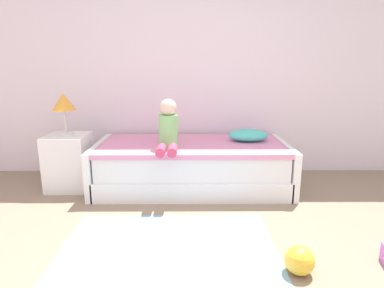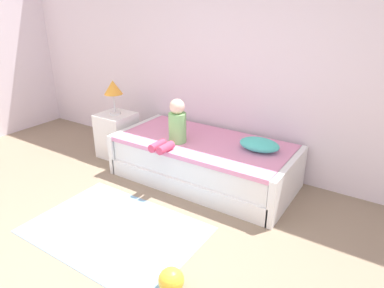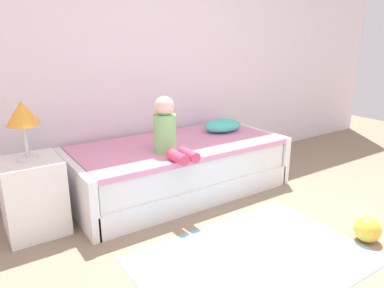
# 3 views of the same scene
# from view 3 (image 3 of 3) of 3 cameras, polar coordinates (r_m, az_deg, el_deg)

# --- Properties ---
(wall_rear) EXTENTS (7.20, 0.10, 2.90)m
(wall_rear) POSITION_cam_3_polar(r_m,az_deg,el_deg) (3.95, -5.34, 15.98)
(wall_rear) COLOR white
(wall_rear) RESTS_ON ground
(bed) EXTENTS (2.11, 1.00, 0.50)m
(bed) POSITION_cam_3_polar(r_m,az_deg,el_deg) (3.59, -2.23, -3.69)
(bed) COLOR white
(bed) RESTS_ON ground
(nightstand) EXTENTS (0.44, 0.44, 0.60)m
(nightstand) POSITION_cam_3_polar(r_m,az_deg,el_deg) (3.10, -23.78, -7.53)
(nightstand) COLOR white
(nightstand) RESTS_ON ground
(table_lamp) EXTENTS (0.24, 0.24, 0.45)m
(table_lamp) POSITION_cam_3_polar(r_m,az_deg,el_deg) (2.91, -25.24, 4.01)
(table_lamp) COLOR silver
(table_lamp) RESTS_ON nightstand
(child_figure) EXTENTS (0.20, 0.51, 0.50)m
(child_figure) POSITION_cam_3_polar(r_m,az_deg,el_deg) (3.14, -3.88, 2.09)
(child_figure) COLOR #7FC672
(child_figure) RESTS_ON bed
(pillow) EXTENTS (0.44, 0.30, 0.13)m
(pillow) POSITION_cam_3_polar(r_m,az_deg,el_deg) (3.92, 4.88, 2.92)
(pillow) COLOR #4CCCBC
(pillow) RESTS_ON bed
(toy_ball) EXTENTS (0.19, 0.19, 0.19)m
(toy_ball) POSITION_cam_3_polar(r_m,az_deg,el_deg) (3.09, 26.00, -12.05)
(toy_ball) COLOR yellow
(toy_ball) RESTS_ON ground
(area_rug) EXTENTS (1.60, 1.10, 0.01)m
(area_rug) POSITION_cam_3_polar(r_m,az_deg,el_deg) (2.68, 9.76, -17.48)
(area_rug) COLOR #7AA8CC
(area_rug) RESTS_ON ground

